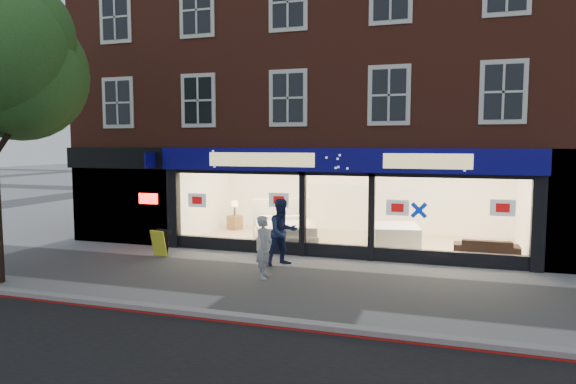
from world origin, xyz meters
The scene contains 12 objects.
ground centered at (0.00, 0.00, 0.00)m, with size 120.00×120.00×0.00m, color gray.
kerb_line centered at (0.00, -3.10, 0.01)m, with size 60.00×0.10×0.01m, color #8C0A07.
kerb_stone centered at (0.00, -2.90, 0.06)m, with size 60.00×0.25×0.12m, color gray.
showroom_floor centered at (0.00, 5.25, 0.05)m, with size 11.00×4.50×0.10m, color tan.
building centered at (-0.02, 6.93, 6.67)m, with size 19.00×8.26×10.30m.
display_bed centered at (-2.05, 4.33, 0.48)m, with size 2.78×3.00×1.38m.
bedside_table centered at (-4.73, 6.33, 0.38)m, with size 0.45×0.45×0.55m, color brown.
mattress_stack centered at (1.60, 4.81, 0.45)m, with size 1.70×2.01×0.70m.
sofa centered at (4.30, 4.09, 0.37)m, with size 1.84×0.72×0.54m, color black.
a_board centered at (-5.18, 1.66, 0.41)m, with size 0.54×0.34×0.82m, color yellow.
pedestrian_grey centered at (-1.26, 0.22, 0.80)m, with size 0.59×0.38×1.61m, color #A4A6AC.
pedestrian_blue centered at (-1.26, 1.71, 0.94)m, with size 0.92×0.72×1.89m, color #1C254F.
Camera 1 is at (3.21, -11.89, 3.43)m, focal length 32.00 mm.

